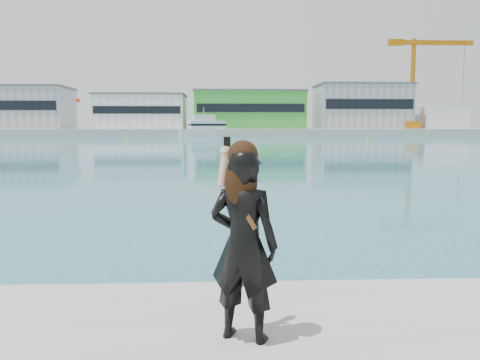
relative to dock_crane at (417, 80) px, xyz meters
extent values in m
cube|color=#9E9E99|center=(-53.20, 8.00, -14.07)|extent=(320.00, 40.00, 2.00)
cube|color=gray|center=(-108.20, 6.00, -7.57)|extent=(26.00, 16.00, 11.00)
cube|color=black|center=(-108.20, -2.10, -7.02)|extent=(24.70, 0.20, 2.42)
cube|color=#59595B|center=(-108.20, 6.00, -1.82)|extent=(26.52, 16.32, 0.50)
cube|color=silver|center=(-75.20, 6.00, -8.57)|extent=(24.00, 15.00, 9.00)
cube|color=black|center=(-75.20, -1.60, -8.12)|extent=(22.80, 0.20, 1.98)
cube|color=#59595B|center=(-75.20, 6.00, -3.82)|extent=(24.48, 15.30, 0.50)
cube|color=green|center=(-45.20, 6.00, -8.07)|extent=(30.00, 16.00, 10.00)
cube|color=black|center=(-45.20, -2.10, -7.57)|extent=(28.50, 0.20, 2.20)
cube|color=#59595B|center=(-45.20, 6.00, -2.82)|extent=(30.60, 16.32, 0.50)
cube|color=gray|center=(-13.20, 6.00, -7.07)|extent=(25.00, 15.00, 12.00)
cube|color=black|center=(-13.20, -1.60, -6.47)|extent=(23.75, 0.20, 2.64)
cube|color=#59595B|center=(-13.20, 6.00, -0.82)|extent=(25.50, 15.30, 0.50)
cube|color=silver|center=(8.80, 4.00, -10.07)|extent=(12.00, 10.00, 6.00)
cube|color=#C46B0B|center=(-1.20, 0.00, -12.07)|extent=(4.00, 4.00, 2.00)
cylinder|color=#C46B0B|center=(-1.20, 0.00, -0.07)|extent=(1.20, 1.20, 22.00)
cube|color=#C46B0B|center=(4.80, 0.00, 9.93)|extent=(20.00, 1.20, 1.20)
cube|color=#C46B0B|center=(-6.20, 0.00, 9.93)|extent=(4.00, 1.60, 1.60)
cylinder|color=black|center=(12.80, 0.00, 1.93)|extent=(0.10, 0.10, 16.00)
cylinder|color=silver|center=(-91.20, -1.00, -9.07)|extent=(0.16, 0.16, 8.00)
cube|color=#F72B0E|center=(-90.60, -1.00, -5.67)|extent=(1.20, 0.04, 0.80)
cylinder|color=silver|center=(-31.20, -1.00, -9.07)|extent=(0.16, 0.16, 8.00)
cube|color=#F72B0E|center=(-30.60, -1.00, -5.67)|extent=(1.20, 0.04, 0.80)
cube|color=silver|center=(-55.71, -10.18, -14.02)|extent=(16.22, 8.11, 2.08)
cube|color=silver|center=(-56.55, -10.40, -12.03)|extent=(9.32, 5.70, 1.91)
cube|color=silver|center=(-57.39, -10.61, -10.29)|extent=(5.78, 4.16, 1.56)
cube|color=black|center=(-56.55, -10.40, -12.03)|extent=(9.51, 5.83, 0.52)
cylinder|color=silver|center=(-57.39, -10.61, -8.64)|extent=(0.14, 0.14, 1.74)
sphere|color=#FFF10D|center=(-28.84, -49.30, -15.07)|extent=(0.50, 0.50, 0.50)
sphere|color=#FFF10D|center=(-73.93, -22.56, -15.07)|extent=(0.50, 0.50, 0.50)
imported|color=black|center=(-53.47, -122.53, -13.42)|extent=(0.72, 0.61, 1.69)
sphere|color=black|center=(-53.48, -122.55, -12.63)|extent=(0.26, 0.26, 0.26)
ellipsoid|color=black|center=(-53.50, -122.60, -12.84)|extent=(0.28, 0.15, 0.45)
cylinder|color=tan|center=(-53.64, -122.36, -12.74)|extent=(0.15, 0.21, 0.37)
cylinder|color=white|center=(-53.62, -122.32, -12.60)|extent=(0.10, 0.10, 0.03)
cube|color=black|center=(-53.61, -122.29, -12.54)|extent=(0.06, 0.04, 0.12)
cube|color=#4C2D14|center=(-53.48, -122.62, -13.08)|extent=(0.23, 0.10, 0.35)
camera|label=1|loc=(-53.68, -126.51, -12.38)|focal=35.00mm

